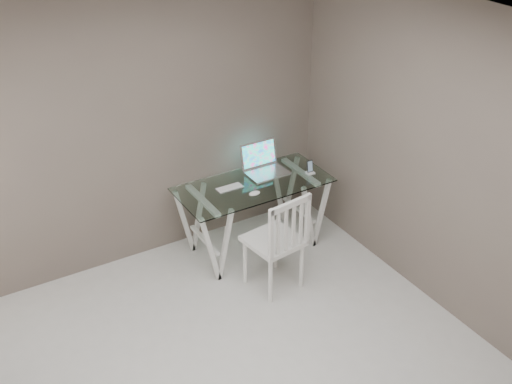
{
  "coord_description": "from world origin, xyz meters",
  "views": [
    {
      "loc": [
        -1.73,
        -2.91,
        3.79
      ],
      "look_at": [
        0.86,
        1.45,
        0.85
      ],
      "focal_mm": 45.0,
      "sensor_mm": 36.0,
      "label": 1
    }
  ],
  "objects": [
    {
      "name": "keyboard",
      "position": [
        0.77,
        1.79,
        0.75
      ],
      "size": [
        0.27,
        0.12,
        0.01
      ],
      "primitive_type": "cube",
      "color": "silver",
      "rests_on": "desk"
    },
    {
      "name": "laptop",
      "position": [
        1.24,
        1.93,
        0.81
      ],
      "size": [
        0.4,
        0.34,
        0.28
      ],
      "color": "silver",
      "rests_on": "desk"
    },
    {
      "name": "mouse",
      "position": [
        0.91,
        1.56,
        0.76
      ],
      "size": [
        0.11,
        0.07,
        0.04
      ],
      "primitive_type": "ellipsoid",
      "color": "white",
      "rests_on": "desk"
    },
    {
      "name": "desk",
      "position": [
        1.01,
        1.75,
        0.38
      ],
      "size": [
        1.5,
        0.7,
        0.75
      ],
      "color": "silver",
      "rests_on": "ground"
    },
    {
      "name": "chair",
      "position": [
        0.88,
        1.06,
        0.56
      ],
      "size": [
        0.51,
        0.51,
        1.01
      ],
      "rotation": [
        0.0,
        0.0,
        0.13
      ],
      "color": "silver",
      "rests_on": "ground"
    },
    {
      "name": "phone_dock",
      "position": [
        1.61,
        1.64,
        0.78
      ],
      "size": [
        0.07,
        0.07,
        0.14
      ],
      "color": "white",
      "rests_on": "desk"
    },
    {
      "name": "room",
      "position": [
        -0.06,
        0.02,
        1.72
      ],
      "size": [
        4.5,
        4.52,
        2.71
      ],
      "color": "beige",
      "rests_on": "ground"
    }
  ]
}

